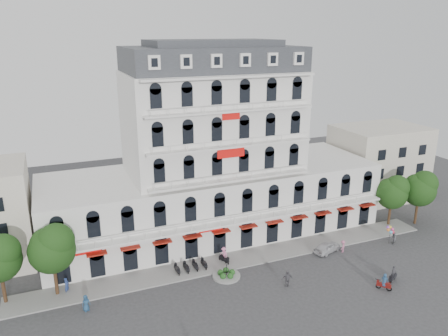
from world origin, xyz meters
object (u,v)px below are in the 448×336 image
rider_northeast (393,274)px  rider_center (224,255)px  balloon_vendor (392,235)px  parked_car (327,247)px  rider_east (384,282)px

rider_northeast → rider_center: rider_center is taller
rider_northeast → balloon_vendor: bearing=-158.6°
parked_car → rider_east: bearing=166.7°
balloon_vendor → rider_northeast: bearing=-131.7°
parked_car → rider_east: rider_east is taller
rider_east → rider_center: bearing=9.7°
parked_car → rider_center: bearing=62.2°
rider_east → rider_northeast: 2.24m
rider_east → balloon_vendor: 11.69m
rider_center → balloon_vendor: (22.36, -3.68, 0.14)m
rider_center → parked_car: bearing=58.5°
rider_east → balloon_vendor: bearing=-86.4°
parked_car → rider_northeast: 8.97m
parked_car → rider_northeast: size_ratio=1.98×
rider_east → parked_car: bearing=-35.7°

